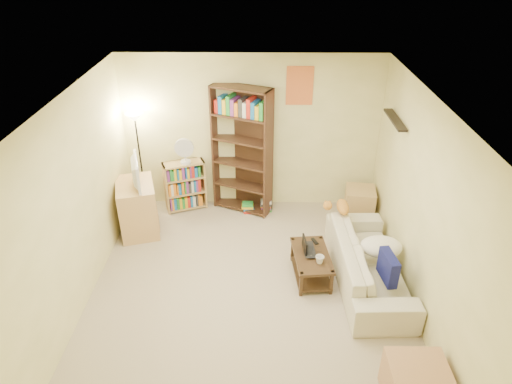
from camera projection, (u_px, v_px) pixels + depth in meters
room at (247, 180)px, 5.02m from camera, size 4.50×4.54×2.52m
sofa at (368, 262)px, 5.89m from camera, size 2.07×0.93×0.59m
navy_pillow at (388, 267)px, 5.38m from camera, size 0.17×0.40×0.35m
cream_blanket at (381, 247)px, 5.83m from camera, size 0.54×0.39×0.23m
tabby_cat at (340, 207)px, 6.37m from camera, size 0.46×0.18×0.16m
coffee_table at (311, 263)px, 5.99m from camera, size 0.53×0.85×0.36m
laptop at (313, 250)px, 5.98m from camera, size 0.39×0.28×0.03m
laptop_screen at (305, 245)px, 5.92m from camera, size 0.04×0.27×0.18m
mug at (320, 260)px, 5.74m from camera, size 0.12×0.12×0.10m
tv_remote at (315, 241)px, 6.16m from camera, size 0.10×0.15×0.02m
tv_stand at (138, 208)px, 6.85m from camera, size 0.72×0.87×0.80m
television at (132, 172)px, 6.55m from camera, size 0.75×0.47×0.40m
tall_bookshelf at (242, 148)px, 7.07m from camera, size 0.97×0.66×2.06m
short_bookshelf at (185, 186)px, 7.41m from camera, size 0.70×0.47×0.84m
desk_fan at (184, 150)px, 7.05m from camera, size 0.30×0.17×0.43m
floor_lamp at (137, 134)px, 6.97m from camera, size 0.28×0.28×1.65m
side_table at (359, 204)px, 7.23m from camera, size 0.50×0.50×0.51m
end_cabinet at (415, 383)px, 4.38m from camera, size 0.56×0.47×0.47m
book_stacks at (258, 206)px, 7.47m from camera, size 0.49×0.19×0.20m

